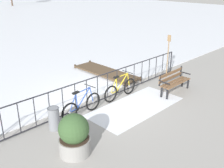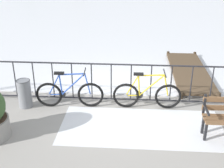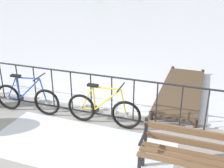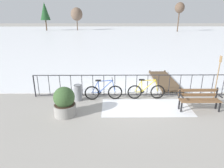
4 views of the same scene
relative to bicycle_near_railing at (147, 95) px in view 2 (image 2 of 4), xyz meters
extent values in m
plane|color=#9E9991|center=(-0.66, 0.28, -0.37)|extent=(160.00, 160.00, 0.00)
cube|color=white|center=(-0.14, -0.92, -0.36)|extent=(3.67, 1.68, 0.01)
cylinder|color=#232328|center=(-0.66, 0.28, 0.68)|extent=(9.00, 0.04, 0.04)
cylinder|color=#232328|center=(-0.66, 0.28, -0.29)|extent=(9.00, 0.04, 0.04)
cylinder|color=#232328|center=(-3.46, 0.28, 0.20)|extent=(0.03, 0.03, 0.97)
cylinder|color=#232328|center=(-2.95, 0.28, 0.20)|extent=(0.03, 0.03, 0.97)
cylinder|color=#232328|center=(-2.44, 0.28, 0.20)|extent=(0.03, 0.03, 0.97)
cylinder|color=#232328|center=(-1.93, 0.28, 0.20)|extent=(0.03, 0.03, 0.97)
cylinder|color=#232328|center=(-1.42, 0.28, 0.20)|extent=(0.03, 0.03, 0.97)
cylinder|color=#232328|center=(-0.91, 0.28, 0.20)|extent=(0.03, 0.03, 0.97)
cylinder|color=#232328|center=(-0.41, 0.28, 0.20)|extent=(0.03, 0.03, 0.97)
cylinder|color=#232328|center=(0.10, 0.28, 0.20)|extent=(0.03, 0.03, 0.97)
cylinder|color=#232328|center=(0.61, 0.28, 0.20)|extent=(0.03, 0.03, 0.97)
cylinder|color=#232328|center=(1.12, 0.28, 0.20)|extent=(0.03, 0.03, 0.97)
cylinder|color=#232328|center=(1.63, 0.28, 0.20)|extent=(0.03, 0.03, 0.97)
torus|color=black|center=(-0.52, -0.01, -0.04)|extent=(0.66, 0.07, 0.66)
cylinder|color=gray|center=(-0.52, -0.01, -0.04)|extent=(0.08, 0.06, 0.08)
torus|color=black|center=(0.53, 0.01, -0.04)|extent=(0.66, 0.07, 0.66)
cylinder|color=gray|center=(0.53, 0.01, -0.04)|extent=(0.08, 0.06, 0.08)
cylinder|color=yellow|center=(-0.21, 0.00, 0.25)|extent=(0.08, 0.04, 0.53)
cylinder|color=yellow|center=(0.11, 0.00, 0.26)|extent=(0.61, 0.05, 0.59)
cylinder|color=yellow|center=(0.09, 0.00, 0.53)|extent=(0.63, 0.05, 0.07)
cylinder|color=yellow|center=(-0.35, -0.01, -0.03)|extent=(0.34, 0.03, 0.05)
cylinder|color=yellow|center=(-0.37, -0.01, 0.24)|extent=(0.32, 0.03, 0.56)
cylinder|color=yellow|center=(0.47, 0.01, 0.25)|extent=(0.16, 0.03, 0.59)
cube|color=black|center=(-0.23, 0.00, 0.55)|extent=(0.24, 0.10, 0.05)
cylinder|color=black|center=(0.40, 0.01, 0.59)|extent=(0.04, 0.52, 0.03)
cylinder|color=black|center=(-0.19, 0.00, -0.02)|extent=(0.18, 0.02, 0.18)
torus|color=black|center=(-2.46, -0.10, -0.04)|extent=(0.66, 0.10, 0.66)
cylinder|color=gray|center=(-2.46, -0.10, -0.04)|extent=(0.08, 0.06, 0.08)
torus|color=black|center=(-1.41, -0.03, -0.04)|extent=(0.66, 0.10, 0.66)
cylinder|color=gray|center=(-1.41, -0.03, -0.04)|extent=(0.08, 0.06, 0.08)
cylinder|color=#2D51B2|center=(-2.15, -0.08, 0.25)|extent=(0.08, 0.04, 0.53)
cylinder|color=#2D51B2|center=(-1.83, -0.06, 0.26)|extent=(0.61, 0.07, 0.59)
cylinder|color=#2D51B2|center=(-1.85, -0.06, 0.53)|extent=(0.63, 0.08, 0.07)
cylinder|color=#2D51B2|center=(-2.30, -0.09, -0.03)|extent=(0.34, 0.05, 0.05)
cylinder|color=#2D51B2|center=(-2.32, -0.09, 0.24)|extent=(0.32, 0.05, 0.56)
cylinder|color=#2D51B2|center=(-1.48, -0.04, 0.25)|extent=(0.16, 0.04, 0.59)
cube|color=black|center=(-2.17, -0.08, 0.55)|extent=(0.25, 0.12, 0.05)
cylinder|color=black|center=(-1.54, -0.04, 0.59)|extent=(0.06, 0.52, 0.03)
cylinder|color=black|center=(-2.13, -0.08, -0.02)|extent=(0.18, 0.03, 0.18)
cube|color=black|center=(1.18, -1.34, -0.15)|extent=(0.05, 0.06, 0.44)
cube|color=black|center=(1.18, -1.08, -0.15)|extent=(0.05, 0.06, 0.44)
cube|color=black|center=(1.18, -0.96, 0.30)|extent=(0.05, 0.04, 0.45)
cube|color=black|center=(1.18, -1.21, 0.27)|extent=(0.04, 0.40, 0.04)
cylinder|color=gray|center=(-3.08, -0.14, -0.01)|extent=(0.34, 0.34, 0.72)
torus|color=#494A4E|center=(-3.08, -0.14, 0.35)|extent=(0.35, 0.35, 0.02)
cube|color=brown|center=(1.45, 2.34, -0.25)|extent=(1.10, 3.51, 0.06)
cylinder|color=#3C2E20|center=(0.96, 0.58, -0.27)|extent=(0.10, 0.10, 0.20)
cylinder|color=#3C2E20|center=(1.95, 0.58, -0.27)|extent=(0.10, 0.10, 0.20)
cylinder|color=#3C2E20|center=(0.96, 4.09, -0.27)|extent=(0.10, 0.10, 0.20)
cylinder|color=#3C2E20|center=(1.95, 4.09, -0.27)|extent=(0.10, 0.10, 0.20)
camera|label=1|loc=(-6.79, -6.36, 3.96)|focal=42.40mm
camera|label=2|loc=(-0.40, -6.68, 3.27)|focal=47.49mm
camera|label=3|loc=(1.97, -4.89, 2.74)|focal=43.15mm
camera|label=4|loc=(-1.64, -8.39, 3.31)|focal=31.77mm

